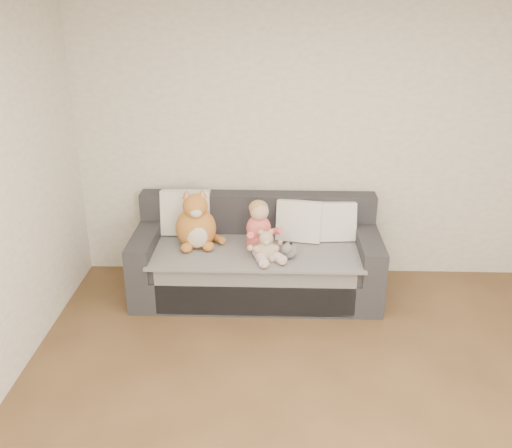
{
  "coord_description": "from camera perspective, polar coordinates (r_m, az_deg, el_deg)",
  "views": [
    {
      "loc": [
        -0.4,
        -2.64,
        2.62
      ],
      "look_at": [
        -0.55,
        1.87,
        0.75
      ],
      "focal_mm": 40.0,
      "sensor_mm": 36.0,
      "label": 1
    }
  ],
  "objects": [
    {
      "name": "room_shell",
      "position": [
        3.36,
        8.67,
        -0.93
      ],
      "size": [
        5.0,
        5.0,
        5.0
      ],
      "color": "brown",
      "rests_on": "ground"
    },
    {
      "name": "sofa",
      "position": [
        5.24,
        0.07,
        -3.65
      ],
      "size": [
        2.2,
        0.94,
        0.85
      ],
      "color": "#27262B",
      "rests_on": "ground"
    },
    {
      "name": "cushion_left",
      "position": [
        5.36,
        -7.03,
        1.17
      ],
      "size": [
        0.46,
        0.21,
        0.43
      ],
      "rotation": [
        0.0,
        0.0,
        0.02
      ],
      "color": "white",
      "rests_on": "sofa"
    },
    {
      "name": "cushion_right_back",
      "position": [
        5.2,
        4.33,
        0.3
      ],
      "size": [
        0.43,
        0.25,
        0.38
      ],
      "rotation": [
        0.0,
        0.0,
        -0.19
      ],
      "color": "white",
      "rests_on": "sofa"
    },
    {
      "name": "cushion_right_front",
      "position": [
        5.25,
        7.85,
        0.26
      ],
      "size": [
        0.4,
        0.2,
        0.37
      ],
      "rotation": [
        0.0,
        0.0,
        0.07
      ],
      "color": "white",
      "rests_on": "sofa"
    },
    {
      "name": "toddler",
      "position": [
        4.93,
        0.45,
        -0.77
      ],
      "size": [
        0.36,
        0.48,
        0.48
      ],
      "rotation": [
        0.0,
        0.0,
        0.4
      ],
      "color": "#EF6C54",
      "rests_on": "sofa"
    },
    {
      "name": "plush_cat",
      "position": [
        5.09,
        -5.99,
        -0.09
      ],
      "size": [
        0.45,
        0.42,
        0.55
      ],
      "rotation": [
        0.0,
        0.0,
        0.19
      ],
      "color": "#A24524",
      "rests_on": "sofa"
    },
    {
      "name": "teddy_bear",
      "position": [
        4.83,
        1.0,
        -2.37
      ],
      "size": [
        0.22,
        0.17,
        0.28
      ],
      "rotation": [
        0.0,
        0.0,
        0.12
      ],
      "color": "#C8A78B",
      "rests_on": "sofa"
    },
    {
      "name": "plush_cow",
      "position": [
        4.89,
        3.25,
        -2.59
      ],
      "size": [
        0.15,
        0.23,
        0.18
      ],
      "rotation": [
        0.0,
        0.0,
        -0.14
      ],
      "color": "white",
      "rests_on": "sofa"
    },
    {
      "name": "sippy_cup",
      "position": [
        4.92,
        0.34,
        -2.57
      ],
      "size": [
        0.11,
        0.08,
        0.12
      ],
      "rotation": [
        0.0,
        0.0,
        0.17
      ],
      "color": "#5C3DA8",
      "rests_on": "sofa"
    }
  ]
}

